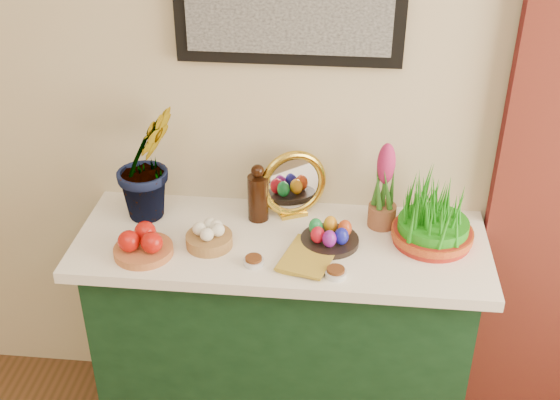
{
  "coord_description": "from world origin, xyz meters",
  "views": [
    {
      "loc": [
        0.29,
        0.03,
        2.23
      ],
      "look_at": [
        0.09,
        1.95,
        1.07
      ],
      "focal_mm": 45.0,
      "sensor_mm": 36.0,
      "label": 1
    }
  ],
  "objects_px": {
    "hyacinth_green": "(146,145)",
    "wheatgrass_sabzeh": "(434,217)",
    "sideboard": "(281,341)",
    "mirror": "(293,185)",
    "book": "(286,251)"
  },
  "relations": [
    {
      "from": "sideboard",
      "to": "book",
      "type": "bearing_deg",
      "value": -76.16
    },
    {
      "from": "sideboard",
      "to": "mirror",
      "type": "relative_size",
      "value": 5.29
    },
    {
      "from": "sideboard",
      "to": "book",
      "type": "height_order",
      "value": "book"
    },
    {
      "from": "hyacinth_green",
      "to": "wheatgrass_sabzeh",
      "type": "distance_m",
      "value": 1.0
    },
    {
      "from": "hyacinth_green",
      "to": "sideboard",
      "type": "bearing_deg",
      "value": -56.75
    },
    {
      "from": "sideboard",
      "to": "book",
      "type": "relative_size",
      "value": 6.21
    },
    {
      "from": "sideboard",
      "to": "wheatgrass_sabzeh",
      "type": "bearing_deg",
      "value": 3.66
    },
    {
      "from": "hyacinth_green",
      "to": "wheatgrass_sabzeh",
      "type": "height_order",
      "value": "hyacinth_green"
    },
    {
      "from": "book",
      "to": "hyacinth_green",
      "type": "bearing_deg",
      "value": 173.75
    },
    {
      "from": "sideboard",
      "to": "book",
      "type": "xyz_separation_m",
      "value": [
        0.02,
        -0.1,
        0.48
      ]
    },
    {
      "from": "sideboard",
      "to": "hyacinth_green",
      "type": "relative_size",
      "value": 2.38
    },
    {
      "from": "mirror",
      "to": "wheatgrass_sabzeh",
      "type": "relative_size",
      "value": 0.9
    },
    {
      "from": "book",
      "to": "wheatgrass_sabzeh",
      "type": "height_order",
      "value": "wheatgrass_sabzeh"
    },
    {
      "from": "sideboard",
      "to": "mirror",
      "type": "height_order",
      "value": "mirror"
    },
    {
      "from": "wheatgrass_sabzeh",
      "to": "hyacinth_green",
      "type": "bearing_deg",
      "value": 175.58
    }
  ]
}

